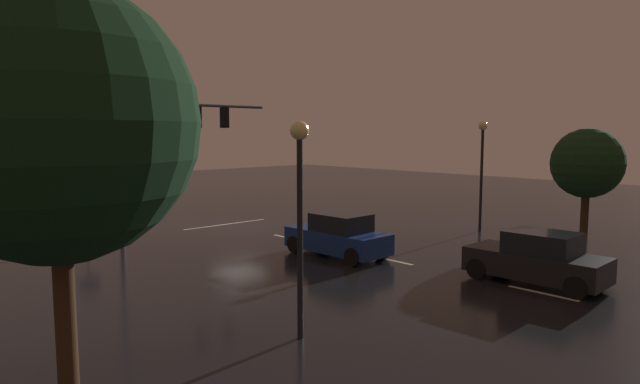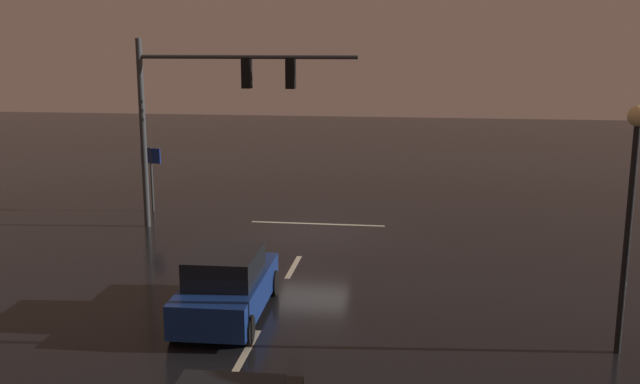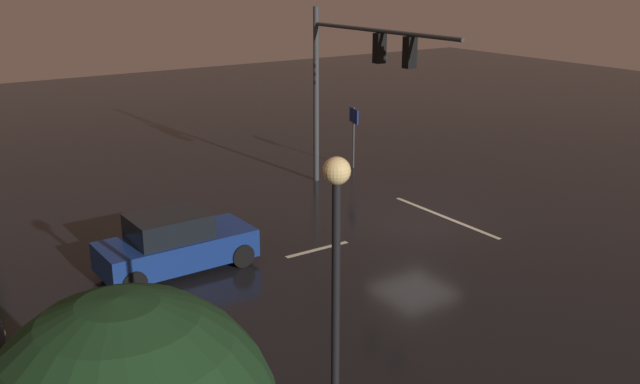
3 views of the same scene
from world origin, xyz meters
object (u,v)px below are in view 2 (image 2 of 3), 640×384
object	(u,v)px
traffic_signal_assembly	(209,98)
route_sign	(151,165)
street_lamp_left_kerb	(632,185)
car_approaching	(227,286)

from	to	relation	value
traffic_signal_assembly	route_sign	bearing A→B (deg)	-36.61
street_lamp_left_kerb	car_approaching	bearing A→B (deg)	-5.54
street_lamp_left_kerb	route_sign	bearing A→B (deg)	-37.49
traffic_signal_assembly	route_sign	xyz separation A→B (m)	(3.13, -2.32, -2.86)
street_lamp_left_kerb	route_sign	world-z (taller)	street_lamp_left_kerb
traffic_signal_assembly	car_approaching	size ratio (longest dim) A/B	1.77
traffic_signal_assembly	street_lamp_left_kerb	xyz separation A→B (m)	(-11.74, 9.08, -1.00)
street_lamp_left_kerb	route_sign	xyz separation A→B (m)	(14.87, -11.40, -1.87)
car_approaching	route_sign	world-z (taller)	route_sign
traffic_signal_assembly	car_approaching	bearing A→B (deg)	108.48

